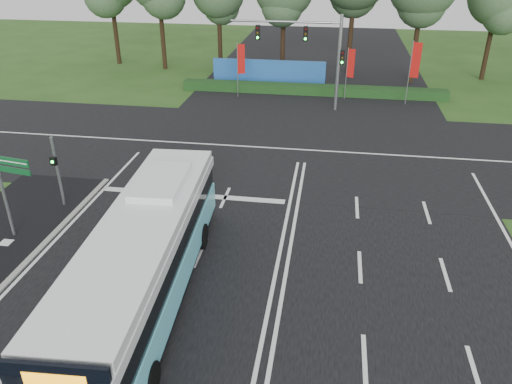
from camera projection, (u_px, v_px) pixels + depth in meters
ground at (278, 260)px, 20.50m from camera, size 120.00×120.00×0.00m
road_main at (278, 260)px, 20.49m from camera, size 20.00×120.00×0.04m
road_cross at (300, 150)px, 31.04m from camera, size 120.00×14.00×0.05m
kerb_strip at (9, 280)px, 19.22m from camera, size 0.25×18.00×0.12m
city_bus at (145, 259)px, 17.36m from camera, size 3.42×13.00×3.69m
pedestrian_signal at (57, 170)px, 23.76m from camera, size 0.32×0.42×3.59m
street_sign at (7, 180)px, 20.80m from camera, size 1.74×0.38×4.50m
banner_flag_left at (240, 62)px, 40.06m from camera, size 0.61×0.27×4.38m
banner_flag_mid at (350, 66)px, 39.41m from camera, size 0.60×0.21×4.16m
banner_flag_right at (414, 64)px, 37.93m from camera, size 0.70×0.28×4.94m
traffic_light_gantry at (315, 47)px, 36.36m from camera, size 8.41×0.28×7.00m
hedge at (312, 90)px, 41.85m from camera, size 22.00×1.20×0.80m
blue_hoarding at (269, 73)px, 44.28m from camera, size 10.00×0.30×2.20m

